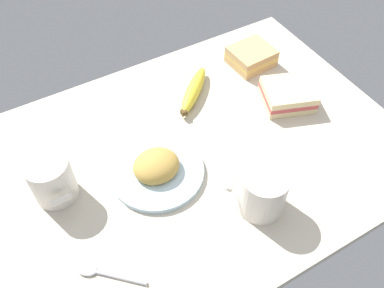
# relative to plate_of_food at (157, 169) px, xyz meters

# --- Properties ---
(tabletop) EXTENTS (0.90, 0.64, 0.02)m
(tabletop) POSITION_rel_plate_of_food_xyz_m (0.09, 0.01, -0.03)
(tabletop) COLOR #BCB29E
(tabletop) RESTS_ON ground
(plate_of_food) EXTENTS (0.19, 0.19, 0.05)m
(plate_of_food) POSITION_rel_plate_of_food_xyz_m (0.00, 0.00, 0.00)
(plate_of_food) COLOR silver
(plate_of_food) RESTS_ON tabletop
(coffee_mug_black) EXTENTS (0.08, 0.10, 0.10)m
(coffee_mug_black) POSITION_rel_plate_of_food_xyz_m (-0.19, 0.05, 0.03)
(coffee_mug_black) COLOR silver
(coffee_mug_black) RESTS_ON tabletop
(coffee_mug_milky) EXTENTS (0.10, 0.11, 0.10)m
(coffee_mug_milky) POSITION_rel_plate_of_food_xyz_m (0.14, -0.17, 0.03)
(coffee_mug_milky) COLOR silver
(coffee_mug_milky) RESTS_ON tabletop
(sandwich_main) EXTENTS (0.11, 0.10, 0.04)m
(sandwich_main) POSITION_rel_plate_of_food_xyz_m (0.36, 0.19, 0.01)
(sandwich_main) COLOR tan
(sandwich_main) RESTS_ON tabletop
(sandwich_side) EXTENTS (0.14, 0.13, 0.04)m
(sandwich_side) POSITION_rel_plate_of_food_xyz_m (0.36, 0.03, 0.01)
(sandwich_side) COLOR beige
(sandwich_side) RESTS_ON tabletop
(banana) EXTENTS (0.14, 0.13, 0.03)m
(banana) POSITION_rel_plate_of_food_xyz_m (0.18, 0.16, 0.00)
(banana) COLOR yellow
(banana) RESTS_ON tabletop
(spoon) EXTENTS (0.10, 0.10, 0.01)m
(spoon) POSITION_rel_plate_of_food_xyz_m (-0.18, -0.14, -0.01)
(spoon) COLOR silver
(spoon) RESTS_ON tabletop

